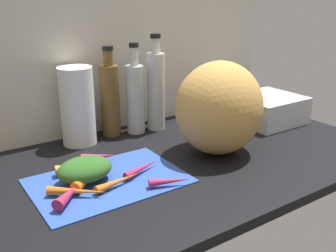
{
  "coord_description": "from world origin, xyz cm",
  "views": [
    {
      "loc": [
        -52.65,
        -94.57,
        51.58
      ],
      "look_at": [
        11.68,
        0.35,
        11.32
      ],
      "focal_mm": 41.36,
      "sensor_mm": 36.0,
      "label": 1
    }
  ],
  "objects": [
    {
      "name": "ground_plane",
      "position": [
        0.0,
        0.0,
        -1.5
      ],
      "size": [
        170.0,
        80.0,
        3.0
      ],
      "primitive_type": "cube",
      "color": "black"
    },
    {
      "name": "wall_back",
      "position": [
        0.0,
        38.5,
        30.0
      ],
      "size": [
        170.0,
        3.0,
        60.0
      ],
      "primitive_type": "cube",
      "color": "beige",
      "rests_on": "ground_plane"
    },
    {
      "name": "cutting_board",
      "position": [
        -11.18,
        -3.04,
        0.4
      ],
      "size": [
        42.65,
        29.51,
        0.8
      ],
      "primitive_type": "cube",
      "color": "#2D51B7",
      "rests_on": "ground_plane"
    },
    {
      "name": "carrot_0",
      "position": [
        -24.27,
        -7.67,
        2.39
      ],
      "size": [
        11.57,
        10.75,
        3.18
      ],
      "primitive_type": "cone",
      "rotation": [
        0.0,
        1.57,
        0.72
      ],
      "color": "#B2264C",
      "rests_on": "cutting_board"
    },
    {
      "name": "carrot_1",
      "position": [
        -17.09,
        6.38,
        2.34
      ],
      "size": [
        12.25,
        5.17,
        3.07
      ],
      "primitive_type": "cone",
      "rotation": [
        0.0,
        1.57,
        -0.18
      ],
      "color": "orange",
      "rests_on": "cutting_board"
    },
    {
      "name": "carrot_2",
      "position": [
        -8.05,
        9.98,
        2.2
      ],
      "size": [
        11.38,
        6.61,
        2.8
      ],
      "primitive_type": "cone",
      "rotation": [
        0.0,
        1.57,
        -0.37
      ],
      "color": "#B2264C",
      "rests_on": "cutting_board"
    },
    {
      "name": "carrot_3",
      "position": [
        1.29,
        -15.82,
        1.94
      ],
      "size": [
        11.75,
        6.48,
        2.28
      ],
      "primitive_type": "cone",
      "rotation": [
        0.0,
        1.57,
        -0.38
      ],
      "color": "#B2264C",
      "rests_on": "cutting_board"
    },
    {
      "name": "carrot_4",
      "position": [
        -16.14,
        -1.27,
        2.37
      ],
      "size": [
        13.79,
        11.56,
        3.14
      ],
      "primitive_type": "cone",
      "rotation": [
        0.0,
        1.57,
        0.65
      ],
      "color": "orange",
      "rests_on": "cutting_board"
    },
    {
      "name": "carrot_5",
      "position": [
        -22.04,
        -7.09,
        2.01
      ],
      "size": [
        14.09,
        11.46,
        2.43
      ],
      "primitive_type": "cone",
      "rotation": [
        0.0,
        1.57,
        -0.65
      ],
      "color": "orange",
      "rests_on": "cutting_board"
    },
    {
      "name": "carrot_6",
      "position": [
        -10.5,
        -7.93,
        1.92
      ],
      "size": [
        14.7,
        4.7,
        2.24
      ],
      "primitive_type": "cone",
      "rotation": [
        0.0,
        1.57,
        0.17
      ],
      "color": "orange",
      "rests_on": "cutting_board"
    },
    {
      "name": "carrot_7",
      "position": [
        -0.61,
        -4.28,
        1.93
      ],
      "size": [
        14.44,
        6.59,
        2.25
      ],
      "primitive_type": "cone",
      "rotation": [
        0.0,
        1.57,
        0.31
      ],
      "color": "#B2264C",
      "rests_on": "cutting_board"
    },
    {
      "name": "carrot_greens_pile",
      "position": [
        -16.84,
        0.4,
        4.12
      ],
      "size": [
        15.69,
        12.07,
        6.64
      ],
      "primitive_type": "ellipsoid",
      "color": "#2D6023",
      "rests_on": "cutting_board"
    },
    {
      "name": "winter_squash",
      "position": [
        28.87,
        -3.95,
        15.39
      ],
      "size": [
        29.59,
        27.24,
        30.78
      ],
      "primitive_type": "ellipsoid",
      "color": "gold",
      "rests_on": "ground_plane"
    },
    {
      "name": "paper_towel_roll",
      "position": [
        -6.51,
        29.5,
        13.69
      ],
      "size": [
        11.82,
        11.82,
        27.38
      ],
      "primitive_type": "cylinder",
      "color": "white",
      "rests_on": "ground_plane"
    },
    {
      "name": "bottle_0",
      "position": [
        6.87,
        31.23,
        14.17
      ],
      "size": [
        7.04,
        7.04,
        33.23
      ],
      "color": "brown",
      "rests_on": "ground_plane"
    },
    {
      "name": "bottle_1",
      "position": [
        15.86,
        28.43,
        13.88
      ],
      "size": [
        6.95,
        6.95,
        33.98
      ],
      "color": "silver",
      "rests_on": "ground_plane"
    },
    {
      "name": "bottle_2",
      "position": [
        24.29,
        27.17,
        15.93
      ],
      "size": [
        6.89,
        6.89,
        36.78
      ],
      "color": "silver",
      "rests_on": "ground_plane"
    },
    {
      "name": "dish_rack",
      "position": [
        66.88,
        8.79,
        5.43
      ],
      "size": [
        25.6,
        23.91,
        10.86
      ],
      "primitive_type": "cube",
      "color": "silver",
      "rests_on": "ground_plane"
    }
  ]
}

